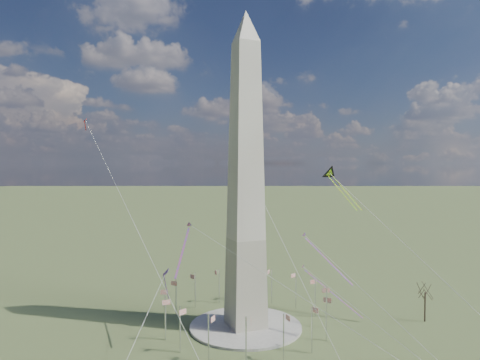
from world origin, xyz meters
name	(u,v)px	position (x,y,z in m)	size (l,w,h in m)	color
ground	(246,327)	(0.00, 0.00, 0.00)	(2000.00, 2000.00, 0.00)	#506030
plaza	(246,326)	(0.00, 0.00, 0.40)	(36.00, 36.00, 0.80)	#AEAB9F
washington_monument	(246,179)	(0.00, 0.00, 47.95)	(15.56, 15.56, 100.00)	#A89C8C
flagpole_ring	(246,305)	(0.00, 0.00, 7.27)	(54.40, 54.40, 13.00)	silver
tree_near	(425,290)	(57.60, -17.60, 10.54)	(8.45, 8.45, 14.78)	#413227
kite_delta_black	(331,176)	(37.53, 7.94, 48.37)	(6.87, 18.40, 15.25)	black
kite_diamond_purple	(166,276)	(-25.94, -0.67, 19.49)	(2.24, 3.20, 9.41)	#431B7C
kite_streamer_left	(321,253)	(20.32, -11.95, 25.07)	(7.00, 18.79, 13.29)	red
kite_streamer_mid	(185,243)	(-20.20, -0.71, 28.90)	(9.77, 17.48, 13.10)	red
kite_streamer_right	(323,284)	(29.80, 1.33, 10.56)	(13.74, 19.28, 15.41)	red
kite_small_red	(85,122)	(-46.61, 32.86, 67.34)	(1.17, 1.88, 4.25)	red
kite_small_white	(235,145)	(12.74, 42.00, 60.67)	(1.50, 2.19, 4.60)	white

